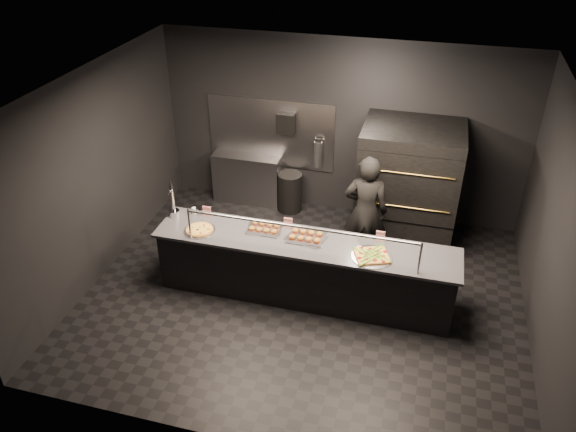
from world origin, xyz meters
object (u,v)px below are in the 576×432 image
object	(u,v)px
service_counter	(304,269)
square_pizza	(372,256)
worker	(365,211)
pizza_oven	(408,184)
round_pizza	(200,230)
prep_shelf	(247,179)
towel_dispenser	(286,123)
beer_tap	(173,205)
trash_bin	(290,192)
fire_extinguisher	(318,154)
slider_tray_b	(306,236)
slider_tray_a	(265,228)

from	to	relation	value
service_counter	square_pizza	distance (m)	1.03
service_counter	worker	distance (m)	1.30
service_counter	pizza_oven	distance (m)	2.30
round_pizza	square_pizza	size ratio (longest dim) A/B	0.82
service_counter	square_pizza	size ratio (longest dim) A/B	7.77
prep_shelf	round_pizza	size ratio (longest dim) A/B	2.78
towel_dispenser	beer_tap	xyz separation A→B (m)	(-1.05, -2.23, -0.46)
towel_dispenser	trash_bin	bearing A→B (deg)	-57.02
towel_dispenser	beer_tap	distance (m)	2.51
pizza_oven	square_pizza	size ratio (longest dim) A/B	3.62
worker	pizza_oven	bearing A→B (deg)	-126.49
towel_dispenser	fire_extinguisher	size ratio (longest dim) A/B	0.69
fire_extinguisher	prep_shelf	bearing A→B (deg)	-176.34
prep_shelf	towel_dispenser	bearing A→B (deg)	5.71
trash_bin	square_pizza	bearing A→B (deg)	-53.99
slider_tray_b	trash_bin	bearing A→B (deg)	110.28
pizza_oven	towel_dispenser	xyz separation A→B (m)	(-2.10, 0.49, 0.58)
slider_tray_b	towel_dispenser	bearing A→B (deg)	111.31
service_counter	slider_tray_b	distance (m)	0.49
pizza_oven	prep_shelf	bearing A→B (deg)	171.46
pizza_oven	round_pizza	size ratio (longest dim) A/B	4.43
prep_shelf	slider_tray_b	xyz separation A→B (m)	(1.60, -2.24, 0.50)
service_counter	trash_bin	distance (m)	2.36
slider_tray_a	square_pizza	bearing A→B (deg)	-9.79
pizza_oven	prep_shelf	distance (m)	2.88
pizza_oven	trash_bin	xyz separation A→B (m)	(-1.99, 0.32, -0.62)
trash_bin	slider_tray_b	bearing A→B (deg)	-69.72
beer_tap	towel_dispenser	bearing A→B (deg)	64.84
fire_extinguisher	trash_bin	distance (m)	0.85
prep_shelf	round_pizza	xyz separation A→B (m)	(0.15, -2.44, 0.49)
towel_dispenser	square_pizza	world-z (taller)	towel_dispenser
round_pizza	slider_tray_a	size ratio (longest dim) A/B	0.86
prep_shelf	slider_tray_a	world-z (taller)	slider_tray_a
fire_extinguisher	square_pizza	bearing A→B (deg)	-63.41
beer_tap	prep_shelf	bearing A→B (deg)	80.82
service_counter	towel_dispenser	size ratio (longest dim) A/B	11.71
towel_dispenser	slider_tray_a	distance (m)	2.35
worker	fire_extinguisher	bearing A→B (deg)	-57.81
towel_dispenser	square_pizza	xyz separation A→B (m)	(1.81, -2.51, -0.61)
round_pizza	prep_shelf	bearing A→B (deg)	93.52
slider_tray_b	slider_tray_a	bearing A→B (deg)	174.52
round_pizza	slider_tray_a	world-z (taller)	slider_tray_a
prep_shelf	towel_dispenser	xyz separation A→B (m)	(0.70, 0.07, 1.10)
round_pizza	worker	world-z (taller)	worker
towel_dispenser	round_pizza	xyz separation A→B (m)	(-0.55, -2.51, -0.61)
pizza_oven	towel_dispenser	distance (m)	2.23
fire_extinguisher	slider_tray_b	bearing A→B (deg)	-81.42
worker	round_pizza	bearing A→B (deg)	24.18
slider_tray_b	round_pizza	bearing A→B (deg)	-172.13
fire_extinguisher	trash_bin	size ratio (longest dim) A/B	0.72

